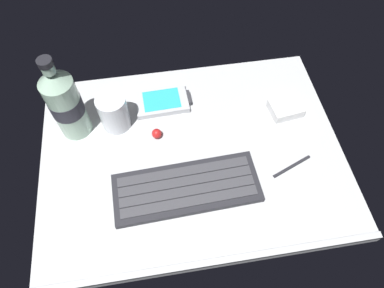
# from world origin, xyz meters

# --- Properties ---
(ground_plane) EXTENTS (0.64, 0.48, 0.03)m
(ground_plane) POSITION_xyz_m (0.00, -0.00, -0.01)
(ground_plane) COLOR #B7BABC
(keyboard) EXTENTS (0.29, 0.12, 0.02)m
(keyboard) POSITION_xyz_m (-0.02, -0.09, 0.01)
(keyboard) COLOR #232328
(keyboard) RESTS_ON ground_plane
(handheld_device) EXTENTS (0.13, 0.08, 0.02)m
(handheld_device) POSITION_xyz_m (-0.05, 0.14, 0.01)
(handheld_device) COLOR #B7BABF
(handheld_device) RESTS_ON ground_plane
(juice_cup) EXTENTS (0.06, 0.06, 0.09)m
(juice_cup) POSITION_xyz_m (-0.16, 0.10, 0.04)
(juice_cup) COLOR silver
(juice_cup) RESTS_ON ground_plane
(water_bottle) EXTENTS (0.07, 0.07, 0.21)m
(water_bottle) POSITION_xyz_m (-0.24, 0.10, 0.09)
(water_bottle) COLOR #9EC1A8
(water_bottle) RESTS_ON ground_plane
(charger_block) EXTENTS (0.08, 0.06, 0.02)m
(charger_block) POSITION_xyz_m (0.23, 0.07, 0.01)
(charger_block) COLOR white
(charger_block) RESTS_ON ground_plane
(trackball_mouse) EXTENTS (0.02, 0.02, 0.02)m
(trackball_mouse) POSITION_xyz_m (-0.07, 0.05, 0.01)
(trackball_mouse) COLOR red
(trackball_mouse) RESTS_ON ground_plane
(stylus_pen) EXTENTS (0.09, 0.04, 0.01)m
(stylus_pen) POSITION_xyz_m (0.20, -0.07, 0.00)
(stylus_pen) COLOR #26262B
(stylus_pen) RESTS_ON ground_plane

